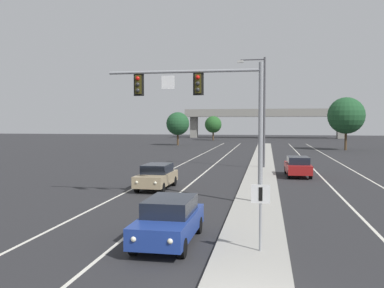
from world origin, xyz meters
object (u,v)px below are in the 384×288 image
object	(u,v)px
street_lamp_median	(262,105)
median_sign_post	(260,207)
tree_far_right_a	(346,116)
overhead_signal_mast	(209,101)
car_oncoming_tan	(157,176)
tree_far_left_c	(213,124)
tree_far_left_b	(178,124)
car_receding_red	(298,166)
car_oncoming_blue	(169,220)

from	to	relation	value
street_lamp_median	median_sign_post	bearing A→B (deg)	-89.33
street_lamp_median	tree_far_right_a	xyz separation A→B (m)	(12.26, 27.97, -0.55)
overhead_signal_mast	car_oncoming_tan	bearing A→B (deg)	133.71
street_lamp_median	overhead_signal_mast	bearing A→B (deg)	-98.39
street_lamp_median	tree_far_left_c	bearing A→B (deg)	101.54
tree_far_right_a	tree_far_left_b	xyz separation A→B (m)	(-27.83, 8.23, -1.29)
median_sign_post	car_receding_red	bearing A→B (deg)	82.73
car_oncoming_tan	car_oncoming_blue	bearing A→B (deg)	-72.94
car_receding_red	car_oncoming_tan	bearing A→B (deg)	-139.92
tree_far_right_a	tree_far_left_b	size ratio (longest dim) A/B	1.32
tree_far_right_a	tree_far_left_b	bearing A→B (deg)	163.52
overhead_signal_mast	median_sign_post	distance (m)	9.58
overhead_signal_mast	tree_far_left_c	bearing A→B (deg)	97.08
overhead_signal_mast	tree_far_left_b	size ratio (longest dim) A/B	1.36
tree_far_left_b	car_receding_red	bearing A→B (deg)	-65.85
street_lamp_median	tree_far_left_b	size ratio (longest dim) A/B	1.65
overhead_signal_mast	car_receding_red	bearing A→B (deg)	65.83
tree_far_right_a	overhead_signal_mast	bearing A→B (deg)	-108.18
overhead_signal_mast	car_oncoming_blue	xyz separation A→B (m)	(-0.41, -7.47, -4.55)
car_oncoming_tan	tree_far_right_a	bearing A→B (deg)	65.34
car_receding_red	street_lamp_median	bearing A→B (deg)	120.21
car_oncoming_blue	tree_far_left_c	size ratio (longest dim) A/B	0.80
car_oncoming_blue	car_oncoming_tan	size ratio (longest dim) A/B	1.00
car_oncoming_tan	tree_far_left_c	bearing A→B (deg)	94.31
overhead_signal_mast	tree_far_right_a	distance (m)	47.35
street_lamp_median	car_oncoming_tan	world-z (taller)	street_lamp_median
tree_far_left_c	car_receding_red	bearing A→B (deg)	-76.83
street_lamp_median	car_oncoming_blue	size ratio (longest dim) A/B	2.23
car_receding_red	tree_far_left_c	distance (m)	64.60
car_oncoming_blue	median_sign_post	bearing A→B (deg)	-15.27
street_lamp_median	tree_far_left_b	world-z (taller)	street_lamp_median
street_lamp_median	car_oncoming_tan	distance (m)	15.24
tree_far_left_c	car_oncoming_blue	bearing A→B (deg)	-83.83
car_oncoming_blue	car_oncoming_tan	bearing A→B (deg)	107.06
street_lamp_median	car_receding_red	distance (m)	7.61
overhead_signal_mast	tree_far_right_a	bearing A→B (deg)	71.82
overhead_signal_mast	tree_far_left_c	xyz separation A→B (m)	(-9.30, 74.88, -1.70)
street_lamp_median	tree_far_left_c	size ratio (longest dim) A/B	1.77
car_oncoming_tan	tree_far_left_c	distance (m)	70.98
car_oncoming_blue	car_oncoming_tan	xyz separation A→B (m)	(-3.57, 11.62, 0.00)
street_lamp_median	tree_far_left_b	bearing A→B (deg)	113.27
tree_far_left_c	tree_far_left_b	xyz separation A→B (m)	(-3.75, -21.66, 0.28)
median_sign_post	street_lamp_median	distance (m)	25.71
overhead_signal_mast	car_receding_red	distance (m)	13.96
median_sign_post	car_oncoming_blue	world-z (taller)	median_sign_post
overhead_signal_mast	car_oncoming_blue	distance (m)	8.75
median_sign_post	tree_far_left_b	world-z (taller)	tree_far_left_b
median_sign_post	tree_far_left_b	size ratio (longest dim) A/B	0.36
car_oncoming_blue	car_receding_red	bearing A→B (deg)	73.42
tree_far_left_c	street_lamp_median	bearing A→B (deg)	-78.46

